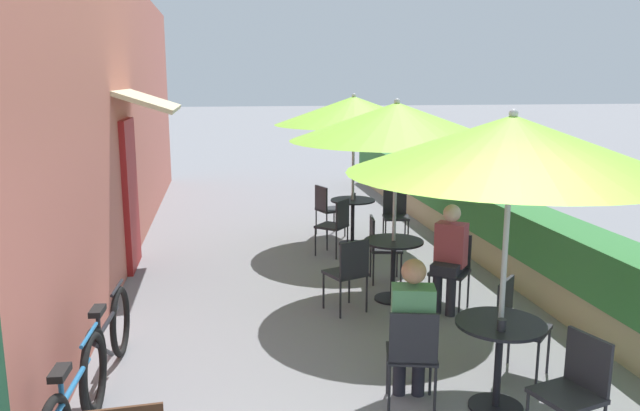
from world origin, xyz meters
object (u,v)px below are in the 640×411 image
(cafe_chair_near_left, at_px, (516,320))
(cafe_chair_mid_left, at_px, (452,265))
(coffee_cup_near, at_px, (502,325))
(cafe_chair_near_right, at_px, (412,350))
(cafe_chair_near_back, at_px, (575,385))
(cafe_chair_mid_back, at_px, (349,269))
(patio_table_far, at_px, (353,213))
(bicycle_second, at_px, (108,342))
(patio_umbrella_mid, at_px, (397,122))
(patio_umbrella_far, at_px, (354,111))
(patio_umbrella_near, at_px, (512,145))
(patio_table_near, at_px, (499,349))
(cafe_chair_far_back, at_px, (336,222))
(cafe_chair_mid_right, at_px, (380,244))
(patio_table_mid, at_px, (393,259))
(bicycle_leaning, at_px, (76,406))
(seated_patron_mid_left, at_px, (449,253))
(seated_patron_near_right, at_px, (412,325))
(cafe_chair_far_right, at_px, (327,206))
(coffee_cup_far, at_px, (354,196))
(cafe_chair_far_left, at_px, (395,212))

(cafe_chair_near_left, xyz_separation_m, cafe_chair_mid_left, (0.04, 1.69, 0.00))
(coffee_cup_near, relative_size, cafe_chair_mid_left, 0.10)
(cafe_chair_near_right, relative_size, cafe_chair_near_back, 1.00)
(cafe_chair_near_left, relative_size, cafe_chair_mid_back, 1.00)
(patio_table_far, relative_size, bicycle_second, 0.44)
(cafe_chair_near_right, relative_size, patio_umbrella_mid, 0.35)
(cafe_chair_near_back, xyz_separation_m, patio_umbrella_far, (-0.36, 5.86, 1.64))
(patio_umbrella_near, distance_m, cafe_chair_near_back, 1.78)
(patio_table_near, height_order, patio_umbrella_near, patio_umbrella_near)
(cafe_chair_near_left, xyz_separation_m, cafe_chair_far_back, (-0.89, 4.07, 0.00))
(patio_table_near, xyz_separation_m, cafe_chair_mid_right, (-0.12, 3.32, -0.00))
(patio_table_mid, height_order, patio_umbrella_far, patio_umbrella_far)
(bicycle_leaning, bearing_deg, cafe_chair_near_back, -6.01)
(patio_umbrella_mid, height_order, cafe_chair_far_back, patio_umbrella_mid)
(seated_patron_mid_left, distance_m, patio_table_far, 3.10)
(seated_patron_near_right, relative_size, bicycle_leaning, 0.74)
(cafe_chair_mid_left, distance_m, cafe_chair_far_back, 2.55)
(coffee_cup_near, height_order, cafe_chair_far_right, cafe_chair_far_right)
(cafe_chair_mid_back, height_order, bicycle_leaning, cafe_chair_mid_back)
(cafe_chair_near_right, xyz_separation_m, patio_table_far, (0.61, 5.13, 0.00))
(patio_umbrella_mid, xyz_separation_m, patio_table_far, (0.06, 2.60, -1.64))
(patio_table_near, xyz_separation_m, seated_patron_mid_left, (0.39, 2.16, 0.17))
(patio_table_near, relative_size, cafe_chair_mid_right, 0.86)
(patio_table_far, bearing_deg, cafe_chair_mid_back, -102.89)
(bicycle_second, bearing_deg, coffee_cup_far, 56.91)
(cafe_chair_near_back, xyz_separation_m, bicycle_second, (-3.47, 1.68, -0.16))
(cafe_chair_mid_back, xyz_separation_m, bicycle_leaning, (-2.47, -2.38, -0.16))
(patio_table_mid, relative_size, cafe_chair_mid_right, 0.86)
(patio_umbrella_mid, bearing_deg, cafe_chair_far_right, 94.64)
(patio_umbrella_near, bearing_deg, cafe_chair_far_left, 83.21)
(seated_patron_near_right, bearing_deg, cafe_chair_mid_left, 74.52)
(cafe_chair_far_left, bearing_deg, bicycle_second, 56.71)
(coffee_cup_near, distance_m, seated_patron_mid_left, 2.36)
(patio_umbrella_mid, bearing_deg, bicycle_leaning, -138.75)
(cafe_chair_mid_left, xyz_separation_m, seated_patron_mid_left, (-0.07, -0.09, 0.17))
(cafe_chair_mid_back, height_order, coffee_cup_far, cafe_chair_mid_back)
(patio_umbrella_mid, relative_size, cafe_chair_mid_right, 2.86)
(seated_patron_mid_left, xyz_separation_m, patio_table_far, (-0.47, 3.06, -0.17))
(coffee_cup_far, bearing_deg, cafe_chair_near_right, -97.02)
(cafe_chair_near_right, xyz_separation_m, cafe_chair_mid_back, (-0.06, 2.20, 0.00))
(patio_table_far, bearing_deg, seated_patron_mid_left, -81.21)
(cafe_chair_mid_back, height_order, cafe_chair_far_left, same)
(cafe_chair_mid_back, bearing_deg, coffee_cup_near, -96.38)
(patio_umbrella_near, relative_size, patio_table_far, 3.34)
(seated_patron_mid_left, relative_size, bicycle_second, 0.74)
(cafe_chair_near_back, distance_m, bicycle_second, 3.85)
(cafe_chair_mid_left, distance_m, cafe_chair_far_right, 3.69)
(cafe_chair_mid_right, height_order, cafe_chair_mid_back, same)
(cafe_chair_mid_left, relative_size, cafe_chair_far_left, 1.00)
(cafe_chair_mid_left, distance_m, seated_patron_mid_left, 0.20)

